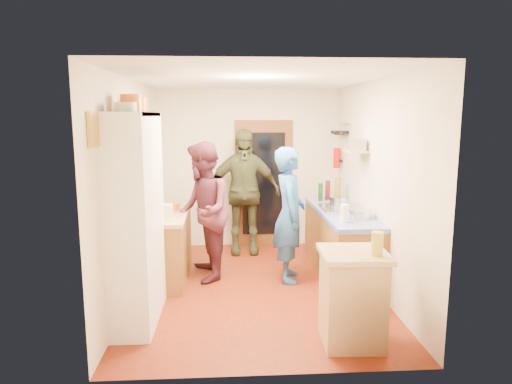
{
  "coord_description": "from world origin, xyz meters",
  "views": [
    {
      "loc": [
        -0.34,
        -5.53,
        2.16
      ],
      "look_at": [
        0.01,
        0.15,
        1.21
      ],
      "focal_mm": 32.0,
      "sensor_mm": 36.0,
      "label": 1
    }
  ],
  "objects": [
    {
      "name": "pan_hang_c",
      "position": [
        1.4,
        1.75,
        1.91
      ],
      "size": [
        0.17,
        0.17,
        0.05
      ],
      "primitive_type": "cylinder",
      "color": "black",
      "rests_on": "pan_rail"
    },
    {
      "name": "pot_on_hob",
      "position": [
        1.15,
        0.49,
        1.01
      ],
      "size": [
        0.21,
        0.21,
        0.14
      ],
      "primitive_type": "cylinder",
      "color": "silver",
      "rests_on": "hob"
    },
    {
      "name": "right_counter_base",
      "position": [
        1.2,
        0.5,
        0.42
      ],
      "size": [
        0.6,
        2.2,
        0.84
      ],
      "primitive_type": "cube",
      "color": "brown",
      "rests_on": "ground"
    },
    {
      "name": "mixing_bowl",
      "position": [
        1.3,
        -0.06,
        0.95
      ],
      "size": [
        0.33,
        0.33,
        0.11
      ],
      "primitive_type": "cylinder",
      "rotation": [
        0.0,
        0.0,
        0.19
      ],
      "color": "silver",
      "rests_on": "right_counter_top"
    },
    {
      "name": "hutch_body",
      "position": [
        -1.3,
        -0.8,
        1.1
      ],
      "size": [
        0.4,
        1.2,
        2.2
      ],
      "primitive_type": "cube",
      "color": "white",
      "rests_on": "ground"
    },
    {
      "name": "plate_stack",
      "position": [
        -1.3,
        -1.1,
        2.24
      ],
      "size": [
        0.21,
        0.21,
        0.09
      ],
      "primitive_type": "cylinder",
      "color": "white",
      "rests_on": "hutch_top_shelf"
    },
    {
      "name": "right_counter_top",
      "position": [
        1.2,
        0.5,
        0.87
      ],
      "size": [
        0.62,
        2.22,
        0.06
      ],
      "primitive_type": "cube",
      "color": "#0E1AB6",
      "rests_on": "right_counter_base"
    },
    {
      "name": "left_counter_top",
      "position": [
        -1.2,
        0.45,
        0.88
      ],
      "size": [
        0.64,
        1.44,
        0.05
      ],
      "primitive_type": "cube",
      "color": "tan",
      "rests_on": "left_counter_base"
    },
    {
      "name": "ceiling",
      "position": [
        0.0,
        0.0,
        2.61
      ],
      "size": [
        3.0,
        4.0,
        0.02
      ],
      "primitive_type": "cube",
      "color": "silver",
      "rests_on": "ground"
    },
    {
      "name": "oil_jar",
      "position": [
        1.01,
        -1.6,
        1.02
      ],
      "size": [
        0.11,
        0.11,
        0.22
      ],
      "primitive_type": "cylinder",
      "rotation": [
        0.0,
        0.0,
        -0.04
      ],
      "color": "#AD9E2D",
      "rests_on": "island_top"
    },
    {
      "name": "fire_extinguisher",
      "position": [
        1.41,
        1.7,
        1.5
      ],
      "size": [
        0.11,
        0.11,
        0.32
      ],
      "primitive_type": "cylinder",
      "color": "red",
      "rests_on": "wall_right"
    },
    {
      "name": "door_frame",
      "position": [
        0.25,
        1.97,
        1.05
      ],
      "size": [
        0.95,
        0.06,
        2.1
      ],
      "primitive_type": "cube",
      "color": "brown",
      "rests_on": "ground"
    },
    {
      "name": "bottle_a",
      "position": [
        1.05,
        1.18,
        1.03
      ],
      "size": [
        0.07,
        0.07,
        0.27
      ],
      "primitive_type": "cylinder",
      "rotation": [
        0.0,
        0.0,
        -0.01
      ],
      "color": "#143F14",
      "rests_on": "right_counter_top"
    },
    {
      "name": "bottle_c",
      "position": [
        1.31,
        1.18,
        1.08
      ],
      "size": [
        0.11,
        0.11,
        0.35
      ],
      "primitive_type": "cylinder",
      "rotation": [
        0.0,
        0.0,
        -0.26
      ],
      "color": "olive",
      "rests_on": "right_counter_top"
    },
    {
      "name": "wall_left",
      "position": [
        -1.51,
        0.0,
        1.3
      ],
      "size": [
        0.02,
        4.0,
        2.6
      ],
      "primitive_type": "cube",
      "color": "beige",
      "rests_on": "ground"
    },
    {
      "name": "radio",
      "position": [
        1.37,
        0.45,
        1.79
      ],
      "size": [
        0.27,
        0.33,
        0.15
      ],
      "primitive_type": "cube",
      "rotation": [
        0.0,
        0.0,
        -0.17
      ],
      "color": "silver",
      "rests_on": "wall_shelf"
    },
    {
      "name": "wall_right",
      "position": [
        1.51,
        0.0,
        1.3
      ],
      "size": [
        0.02,
        4.0,
        2.6
      ],
      "primitive_type": "cube",
      "color": "beige",
      "rests_on": "ground"
    },
    {
      "name": "hob",
      "position": [
        1.2,
        0.45,
        0.92
      ],
      "size": [
        0.55,
        0.58,
        0.04
      ],
      "primitive_type": "cube",
      "color": "silver",
      "rests_on": "right_counter_top"
    },
    {
      "name": "ext_bracket",
      "position": [
        1.47,
        1.7,
        1.45
      ],
      "size": [
        0.06,
        0.1,
        0.04
      ],
      "primitive_type": "cube",
      "color": "black",
      "rests_on": "wall_right"
    },
    {
      "name": "person_left",
      "position": [
        -0.65,
        0.43,
        0.92
      ],
      "size": [
        0.82,
        0.98,
        1.84
      ],
      "primitive_type": "imported",
      "rotation": [
        0.0,
        0.0,
        -1.43
      ],
      "color": "#4D202D",
      "rests_on": "ground"
    },
    {
      "name": "floor",
      "position": [
        0.0,
        0.0,
        -0.01
      ],
      "size": [
        3.0,
        4.0,
        0.02
      ],
      "primitive_type": "cube",
      "color": "maroon",
      "rests_on": "ground"
    },
    {
      "name": "orange_bowl",
      "position": [
        -1.12,
        0.59,
        0.95
      ],
      "size": [
        0.23,
        0.23,
        0.1
      ],
      "primitive_type": "cylinder",
      "rotation": [
        0.0,
        0.0,
        -0.08
      ],
      "color": "orange",
      "rests_on": "left_counter_top"
    },
    {
      "name": "cutting_board",
      "position": [
        0.78,
        -1.42,
        0.9
      ],
      "size": [
        0.36,
        0.29,
        0.02
      ],
      "primitive_type": "cube",
      "rotation": [
        0.0,
        0.0,
        -0.04
      ],
      "color": "white",
      "rests_on": "island_top"
    },
    {
      "name": "hutch_top_shelf",
      "position": [
        -1.3,
        -0.8,
        2.18
      ],
      "size": [
        0.4,
        1.14,
        0.04
      ],
      "primitive_type": "cube",
      "color": "white",
      "rests_on": "hutch_body"
    },
    {
      "name": "island_base",
      "position": [
        0.83,
        -1.48,
        0.43
      ],
      "size": [
        0.57,
        0.57,
        0.86
      ],
      "primitive_type": "cube",
      "rotation": [
        0.0,
        0.0,
        -0.04
      ],
      "color": "tan",
      "rests_on": "ground"
    },
    {
      "name": "wall_shelf",
      "position": [
        1.37,
        0.45,
        1.7
      ],
      "size": [
        0.26,
        0.42,
        0.03
      ],
      "primitive_type": "cube",
      "color": "tan",
      "rests_on": "wall_right"
    },
    {
      "name": "pan_hang_b",
      "position": [
        1.4,
        1.55,
        1.9
      ],
      "size": [
        0.16,
        0.16,
        0.05
      ],
      "primitive_type": "cylinder",
      "color": "black",
      "rests_on": "pan_rail"
    },
    {
      "name": "kettle",
      "position": [
        -1.25,
        0.24,
        0.98
      ],
      "size": [
        0.15,
        0.15,
        0.16
      ],
      "primitive_type": "cylinder",
      "rotation": [
        0.0,
        0.0,
        0.04
      ],
      "color": "white",
      "rests_on": "left_counter_top"
    },
    {
      "name": "left_counter_base",
      "position": [
        -1.2,
        0.45,
        0.42
      ],
      "size": [
        0.6,
        1.4,
        0.85
      ],
      "primitive_type": "cube",
      "color": "brown",
      "rests_on": "ground"
    },
    {
      "name": "wall_back",
      "position": [
        0.0,
        2.01,
        1.3
      ],
      "size": [
        3.0,
        0.02,
        2.6
      ],
      "primitive_type": "cube",
      "color": "beige",
      "rests_on": "ground"
    },
    {
      "name": "picture_frame",
      "position": [
        -1.48,
        -1.55,
        2.05
      ],
      "size": [
        0.03,
        0.25,
        0.3
      ],
      "primitive_type": "cube",
      "color": "gold",
      "rests_on": "wall_left"
    },
    {
      "name": "toaster",
      "position": [
        -1.15,
        -0.04,
        1.0
      ],
      "size": [
        0.29,
        0.22,
        0.2
      ],
      "primitive_type": "cube",
      "rotation": [
        0.0,
        0.0,
        0.17
      ],
      "color": "white",
      "rests_on": "left_counter_top"
    },
    {
      "name": "bottle_b",
      "position": [
        1.18,
        1.26,
        1.05
      ],
      "size": [
        0.09,
        0.09,
        0.29
      ],
      "primitive_type": "cylinder",
      "rotation": [
        0.0,
        0.0,
        0.3
      ],
      "color": "#591419",
      "rests_on": "right_counter_top"
    },
    {
      "name": "chopping_board",
      "position": [
        -1.18,
        0.93,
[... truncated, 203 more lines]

